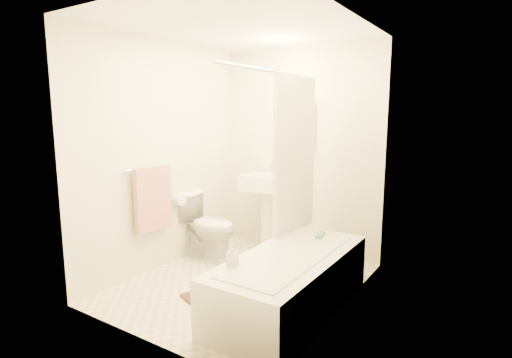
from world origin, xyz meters
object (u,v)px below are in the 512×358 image
Objects in this scene: bathtub at (290,282)px; bath_mat at (222,302)px; toilet at (206,226)px; soap_bottle at (232,256)px; sink at (267,209)px.

bath_mat is (-0.55, -0.24, -0.22)m from bathtub.
toilet reaches higher than soap_bottle.
toilet is 1.21m from bath_mat.
toilet is at bearing 137.62° from soap_bottle.
bathtub is 9.43× the size of soap_bottle.
toilet is at bearing 136.37° from bath_mat.
soap_bottle is (0.28, -0.22, 0.55)m from bath_mat.
soap_bottle is at bearing -38.35° from bath_mat.
toilet reaches higher than bathtub.
sink is 0.60× the size of bathtub.
soap_bottle is (1.12, -1.02, 0.19)m from toilet.
toilet is at bearing 157.98° from bathtub.
bath_mat is at bearing -156.37° from bathtub.
sink is 1.52m from bath_mat.
toilet is 0.75m from sink.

